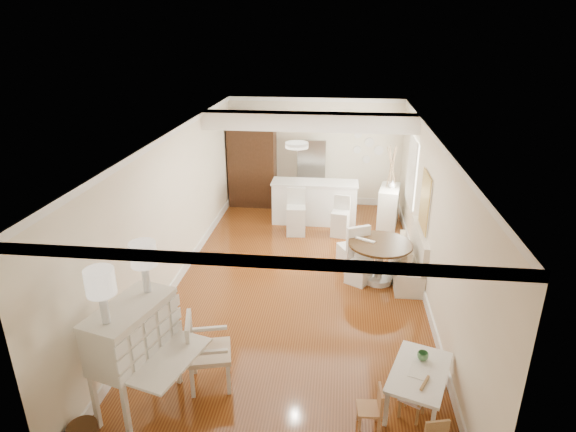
% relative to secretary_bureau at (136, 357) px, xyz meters
% --- Properties ---
extents(room, '(9.00, 9.04, 2.82)m').
position_rel_secretary_bureau_xyz_m(room, '(1.74, 3.56, 1.26)').
color(room, brown).
rests_on(room, ground).
extents(secretary_bureau, '(1.39, 1.41, 1.44)m').
position_rel_secretary_bureau_xyz_m(secretary_bureau, '(0.00, 0.00, 0.00)').
color(secretary_bureau, white).
rests_on(secretary_bureau, ground).
extents(gustavian_armchair, '(0.72, 0.72, 1.03)m').
position_rel_secretary_bureau_xyz_m(gustavian_armchair, '(0.79, 0.47, -0.21)').
color(gustavian_armchair, silver).
rests_on(gustavian_armchair, ground).
extents(kids_table, '(0.96, 1.23, 0.54)m').
position_rel_secretary_bureau_xyz_m(kids_table, '(3.46, 0.35, -0.45)').
color(kids_table, white).
rests_on(kids_table, ground).
extents(kids_chair_a, '(0.30, 0.30, 0.58)m').
position_rel_secretary_bureau_xyz_m(kids_chair_a, '(2.84, -0.08, -0.43)').
color(kids_chair_a, '#B07C50').
rests_on(kids_chair_a, ground).
extents(kids_chair_b, '(0.38, 0.38, 0.58)m').
position_rel_secretary_bureau_xyz_m(kids_chair_b, '(3.38, 0.18, -0.43)').
color(kids_chair_b, '#A57C4B').
rests_on(kids_chair_b, ground).
extents(banquette, '(0.52, 1.60, 0.98)m').
position_rel_secretary_bureau_xyz_m(banquette, '(3.69, 3.74, -0.23)').
color(banquette, silver).
rests_on(banquette, ground).
extents(dining_table, '(1.40, 1.40, 0.80)m').
position_rel_secretary_bureau_xyz_m(dining_table, '(3.17, 3.52, -0.32)').
color(dining_table, '#442B15').
rests_on(dining_table, ground).
extents(slip_chair_near, '(0.54, 0.55, 0.82)m').
position_rel_secretary_bureau_xyz_m(slip_chair_near, '(2.81, 3.46, -0.31)').
color(slip_chair_near, white).
rests_on(slip_chair_near, ground).
extents(slip_chair_far, '(0.63, 0.64, 0.99)m').
position_rel_secretary_bureau_xyz_m(slip_chair_far, '(2.69, 3.98, -0.23)').
color(slip_chair_far, white).
rests_on(slip_chair_far, ground).
extents(breakfast_counter, '(2.05, 0.65, 1.03)m').
position_rel_secretary_bureau_xyz_m(breakfast_counter, '(1.80, 6.34, -0.21)').
color(breakfast_counter, white).
rests_on(breakfast_counter, ground).
extents(bar_stool_left, '(0.46, 0.46, 1.06)m').
position_rel_secretary_bureau_xyz_m(bar_stool_left, '(1.43, 5.57, -0.19)').
color(bar_stool_left, silver).
rests_on(bar_stool_left, ground).
extents(bar_stool_right, '(0.43, 0.43, 0.92)m').
position_rel_secretary_bureau_xyz_m(bar_stool_right, '(2.43, 5.59, -0.26)').
color(bar_stool_right, silver).
rests_on(bar_stool_right, ground).
extents(pantry_cabinet, '(1.20, 0.60, 2.30)m').
position_rel_secretary_bureau_xyz_m(pantry_cabinet, '(0.10, 7.42, 0.43)').
color(pantry_cabinet, '#381E11').
rests_on(pantry_cabinet, ground).
extents(fridge, '(0.75, 0.65, 1.80)m').
position_rel_secretary_bureau_xyz_m(fridge, '(2.00, 7.39, 0.18)').
color(fridge, silver).
rests_on(fridge, ground).
extents(sideboard, '(0.59, 1.03, 0.93)m').
position_rel_secretary_bureau_xyz_m(sideboard, '(3.57, 6.40, -0.25)').
color(sideboard, beige).
rests_on(sideboard, ground).
extents(pencil_cup, '(0.17, 0.17, 0.11)m').
position_rel_secretary_bureau_xyz_m(pencil_cup, '(3.52, 0.58, -0.13)').
color(pencil_cup, '#538E5A').
rests_on(pencil_cup, kids_table).
extents(branch_vase, '(0.16, 0.16, 0.17)m').
position_rel_secretary_bureau_xyz_m(branch_vase, '(3.62, 6.40, 0.29)').
color(branch_vase, white).
rests_on(branch_vase, sideboard).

